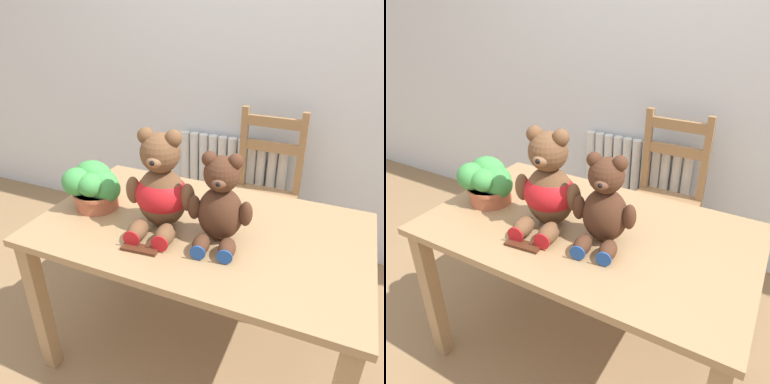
% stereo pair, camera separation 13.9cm
% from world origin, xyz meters
% --- Properties ---
extents(wall_back, '(8.00, 0.04, 2.60)m').
position_xyz_m(wall_back, '(0.00, 1.49, 1.30)').
color(wall_back, silver).
rests_on(wall_back, ground_plane).
extents(radiator, '(0.74, 0.10, 0.73)m').
position_xyz_m(radiator, '(-0.20, 1.42, 0.33)').
color(radiator, silver).
rests_on(radiator, ground_plane).
extents(dining_table, '(1.30, 0.77, 0.72)m').
position_xyz_m(dining_table, '(0.00, 0.39, 0.62)').
color(dining_table, '#9E7A51').
rests_on(dining_table, ground_plane).
extents(wooden_chair_behind, '(0.39, 0.42, 0.97)m').
position_xyz_m(wooden_chair_behind, '(0.08, 1.18, 0.47)').
color(wooden_chair_behind, '#997047').
rests_on(wooden_chair_behind, ground_plane).
extents(teddy_bear_left, '(0.28, 0.30, 0.40)m').
position_xyz_m(teddy_bear_left, '(-0.14, 0.33, 0.88)').
color(teddy_bear_left, brown).
rests_on(teddy_bear_left, dining_table).
extents(teddy_bear_right, '(0.24, 0.26, 0.35)m').
position_xyz_m(teddy_bear_right, '(0.10, 0.33, 0.87)').
color(teddy_bear_right, '#472819').
rests_on(teddy_bear_right, dining_table).
extents(potted_plant, '(0.24, 0.21, 0.20)m').
position_xyz_m(potted_plant, '(-0.48, 0.36, 0.82)').
color(potted_plant, '#B25B3D').
rests_on(potted_plant, dining_table).
extents(chocolate_bar, '(0.14, 0.06, 0.01)m').
position_xyz_m(chocolate_bar, '(-0.14, 0.15, 0.73)').
color(chocolate_bar, '#472314').
rests_on(chocolate_bar, dining_table).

